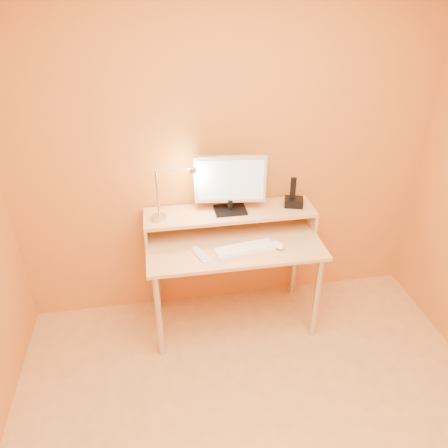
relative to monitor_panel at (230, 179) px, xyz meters
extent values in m
cube|color=#C77524|center=(0.00, 0.16, 0.13)|extent=(3.00, 0.04, 2.50)
cylinder|color=silver|center=(-0.55, -0.41, -0.77)|extent=(0.04, 0.04, 0.69)
cylinder|color=silver|center=(0.55, -0.41, -0.77)|extent=(0.04, 0.04, 0.69)
cylinder|color=silver|center=(-0.55, 0.09, -0.77)|extent=(0.04, 0.04, 0.69)
cylinder|color=silver|center=(0.55, 0.09, -0.77)|extent=(0.04, 0.04, 0.69)
cube|color=tan|center=(0.00, -0.16, -0.41)|extent=(1.20, 0.60, 0.02)
cube|color=tan|center=(-0.59, -0.01, -0.33)|extent=(0.02, 0.30, 0.14)
cube|color=tan|center=(0.59, -0.01, -0.33)|extent=(0.02, 0.30, 0.14)
cube|color=tan|center=(0.00, -0.01, -0.25)|extent=(1.20, 0.30, 0.02)
cube|color=black|center=(0.00, -0.01, -0.23)|extent=(0.22, 0.16, 0.02)
cylinder|color=black|center=(0.00, -0.01, -0.19)|extent=(0.04, 0.04, 0.07)
cube|color=silver|center=(0.00, 0.00, 0.00)|extent=(0.49, 0.10, 0.33)
cube|color=black|center=(0.00, 0.02, 0.00)|extent=(0.44, 0.07, 0.28)
cube|color=silver|center=(0.00, -0.02, 0.00)|extent=(0.44, 0.06, 0.29)
cylinder|color=silver|center=(-0.49, -0.04, -0.23)|extent=(0.10, 0.10, 0.02)
cylinder|color=silver|center=(-0.49, -0.04, -0.05)|extent=(0.01, 0.01, 0.33)
cylinder|color=silver|center=(-0.37, -0.04, 0.12)|extent=(0.24, 0.01, 0.01)
cylinder|color=silver|center=(-0.25, -0.04, 0.10)|extent=(0.04, 0.04, 0.03)
cylinder|color=#FFEAC6|center=(-0.25, -0.04, 0.09)|extent=(0.03, 0.03, 0.00)
cube|color=black|center=(0.46, -0.01, -0.21)|extent=(0.15, 0.13, 0.06)
cube|color=black|center=(0.45, -0.01, -0.10)|extent=(0.05, 0.04, 0.16)
cube|color=#1113F4|center=(0.51, -0.06, -0.21)|extent=(0.01, 0.00, 0.04)
cube|color=white|center=(0.05, -0.28, -0.39)|extent=(0.41, 0.19, 0.02)
ellipsoid|color=silver|center=(0.28, -0.28, -0.38)|extent=(0.09, 0.13, 0.04)
cube|color=white|center=(-0.25, -0.29, -0.39)|extent=(0.11, 0.19, 0.02)
camera|label=1|loc=(-0.49, -2.61, 1.22)|focal=34.66mm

